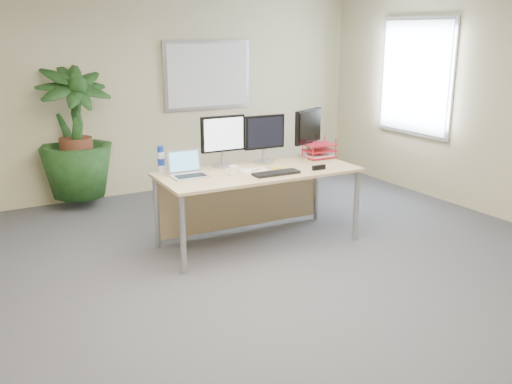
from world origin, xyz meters
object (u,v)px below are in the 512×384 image
desk (253,184)px  floor_plant (76,149)px  laptop (188,170)px  monitor_left (223,138)px  monitor_right (265,136)px

desk → floor_plant: bearing=122.4°
laptop → floor_plant: bearing=106.6°
floor_plant → laptop: size_ratio=4.29×
floor_plant → laptop: 2.14m
desk → monitor_left: bearing=137.6°
floor_plant → monitor_left: (1.09, -1.87, 0.34)m
floor_plant → monitor_left: size_ratio=2.83×
desk → floor_plant: (-1.32, 2.09, 0.13)m
desk → floor_plant: floor_plant is taller
floor_plant → monitor_left: floor_plant is taller
monitor_left → floor_plant: bearing=120.2°
monitor_left → monitor_right: size_ratio=1.04×
floor_plant → monitor_left: bearing=-59.8°
floor_plant → monitor_right: floor_plant is taller
laptop → monitor_right: bearing=7.5°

